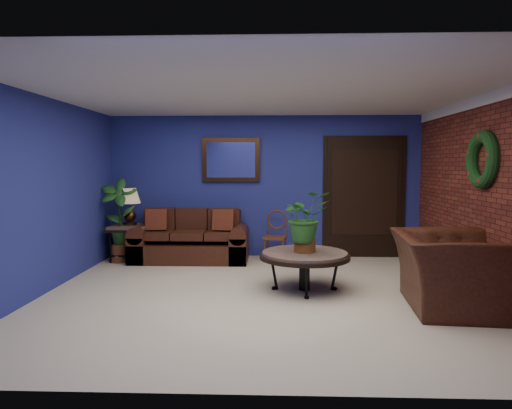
{
  "coord_description": "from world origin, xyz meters",
  "views": [
    {
      "loc": [
        0.13,
        -5.61,
        1.64
      ],
      "look_at": [
        -0.09,
        0.55,
        1.1
      ],
      "focal_mm": 32.0,
      "sensor_mm": 36.0,
      "label": 1
    }
  ],
  "objects_px": {
    "armchair": "(450,271)",
    "sofa": "(191,243)",
    "end_table": "(130,233)",
    "coffee_table": "(305,256)",
    "side_chair": "(276,232)",
    "table_lamp": "(130,202)"
  },
  "relations": [
    {
      "from": "armchair",
      "to": "sofa",
      "type": "bearing_deg",
      "value": 58.85
    },
    {
      "from": "end_table",
      "to": "armchair",
      "type": "distance_m",
      "value": 5.1
    },
    {
      "from": "coffee_table",
      "to": "side_chair",
      "type": "bearing_deg",
      "value": 101.03
    },
    {
      "from": "sofa",
      "to": "table_lamp",
      "type": "bearing_deg",
      "value": -178.69
    },
    {
      "from": "sofa",
      "to": "coffee_table",
      "type": "distance_m",
      "value": 2.57
    },
    {
      "from": "end_table",
      "to": "armchair",
      "type": "height_order",
      "value": "armchair"
    },
    {
      "from": "coffee_table",
      "to": "table_lamp",
      "type": "height_order",
      "value": "table_lamp"
    },
    {
      "from": "table_lamp",
      "to": "armchair",
      "type": "height_order",
      "value": "table_lamp"
    },
    {
      "from": "side_chair",
      "to": "coffee_table",
      "type": "bearing_deg",
      "value": -67.7
    },
    {
      "from": "table_lamp",
      "to": "sofa",
      "type": "bearing_deg",
      "value": 1.31
    },
    {
      "from": "sofa",
      "to": "side_chair",
      "type": "height_order",
      "value": "sofa"
    },
    {
      "from": "end_table",
      "to": "side_chair",
      "type": "distance_m",
      "value": 2.5
    },
    {
      "from": "sofa",
      "to": "armchair",
      "type": "xyz_separation_m",
      "value": [
        3.41,
        -2.52,
        0.14
      ]
    },
    {
      "from": "sofa",
      "to": "armchair",
      "type": "height_order",
      "value": "sofa"
    },
    {
      "from": "sofa",
      "to": "table_lamp",
      "type": "xyz_separation_m",
      "value": [
        -1.04,
        -0.02,
        0.71
      ]
    },
    {
      "from": "coffee_table",
      "to": "table_lamp",
      "type": "bearing_deg",
      "value": 147.92
    },
    {
      "from": "sofa",
      "to": "end_table",
      "type": "distance_m",
      "value": 1.06
    },
    {
      "from": "end_table",
      "to": "coffee_table",
      "type": "bearing_deg",
      "value": -32.08
    },
    {
      "from": "end_table",
      "to": "table_lamp",
      "type": "distance_m",
      "value": 0.54
    },
    {
      "from": "end_table",
      "to": "armchair",
      "type": "xyz_separation_m",
      "value": [
        4.45,
        -2.5,
        -0.04
      ]
    },
    {
      "from": "end_table",
      "to": "side_chair",
      "type": "relative_size",
      "value": 0.77
    },
    {
      "from": "armchair",
      "to": "coffee_table",
      "type": "bearing_deg",
      "value": 71.4
    }
  ]
}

